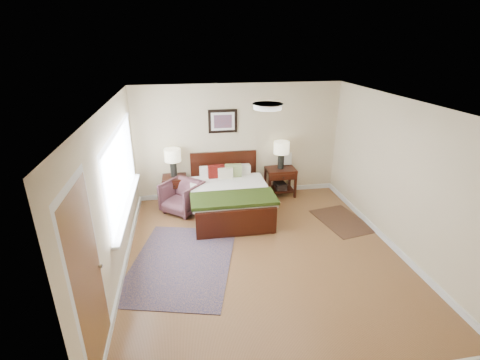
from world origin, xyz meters
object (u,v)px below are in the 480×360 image
Objects in this scene: bed at (229,192)px; nightstand_right at (280,179)px; nightstand_left at (175,182)px; armchair at (182,197)px; lamp_right at (281,150)px; rug_persian at (182,262)px; lamp_left at (173,158)px.

nightstand_right is (1.26, 0.69, -0.08)m from bed.
bed is 3.15× the size of nightstand_left.
armchair reaches higher than nightstand_right.
bed is at bearing -150.78° from lamp_right.
armchair is at bearing 102.74° from rug_persian.
rug_persian is at bearing -134.53° from lamp_right.
nightstand_left is 0.92× the size of nightstand_right.
rug_persian is at bearing -51.20° from armchair.
lamp_right reaches higher than lamp_left.
nightstand_right is at bearing 0.17° from nightstand_left.
lamp_left is (0.00, 0.02, 0.55)m from nightstand_left.
bed is 0.99m from armchair.
bed is 0.87× the size of rug_persian.
lamp_right is at bearing 0.51° from nightstand_left.
nightstand_right is 1.07× the size of lamp_left.
bed is 3.12× the size of lamp_right.
nightstand_right is (2.36, 0.01, -0.09)m from nightstand_left.
lamp_right is (0.00, 0.01, 0.68)m from nightstand_right.
lamp_right is 0.28× the size of rug_persian.
lamp_left is 2.36m from lamp_right.
nightstand_right is at bearing 28.73° from bed.
lamp_left is at bearing 147.16° from bed.
lamp_right is at bearing 52.37° from armchair.
lamp_right reaches higher than nightstand_left.
rug_persian is (-2.26, -2.29, -0.39)m from nightstand_right.
lamp_right is (1.26, 0.71, 0.60)m from bed.
nightstand_left is (-1.10, 0.69, 0.01)m from bed.
lamp_right reaches higher than rug_persian.
nightstand_right is at bearing -90.00° from lamp_right.
nightstand_right is 0.30× the size of rug_persian.
lamp_right is at bearing 0.00° from lamp_left.
bed is 2.92× the size of nightstand_right.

